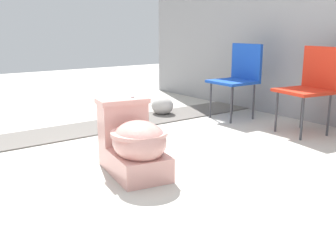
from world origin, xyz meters
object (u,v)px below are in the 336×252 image
(folding_chair_left, at_px, (239,73))
(boulder_near, at_px, (162,106))
(toilet, at_px, (134,143))
(folding_chair_middle, at_px, (312,81))

(folding_chair_left, distance_m, boulder_near, 0.98)
(folding_chair_left, bearing_deg, boulder_near, -44.64)
(toilet, distance_m, folding_chair_left, 2.10)
(folding_chair_left, xyz_separation_m, boulder_near, (-0.65, -0.61, -0.41))
(folding_chair_left, bearing_deg, toilet, 25.28)
(folding_chair_middle, bearing_deg, boulder_near, -56.58)
(folding_chair_middle, distance_m, boulder_near, 1.73)
(folding_chair_middle, bearing_deg, toilet, 7.82)
(toilet, height_order, folding_chair_left, folding_chair_left)
(toilet, xyz_separation_m, folding_chair_left, (-0.81, 1.91, 0.29))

